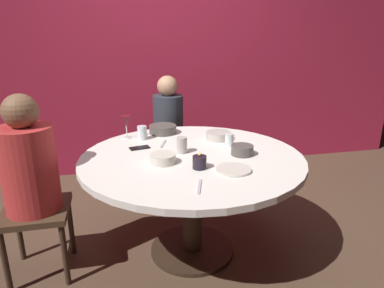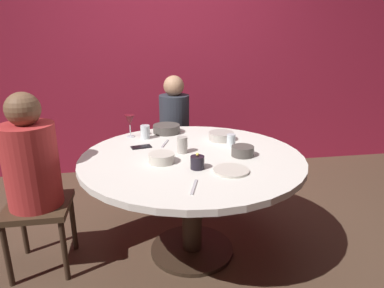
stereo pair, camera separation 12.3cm
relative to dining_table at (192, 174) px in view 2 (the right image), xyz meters
name	(u,v)px [view 2 (the right image)]	position (x,y,z in m)	size (l,w,h in m)	color
ground_plane	(192,250)	(0.00, 0.00, -0.61)	(8.00, 8.00, 0.00)	#4C3828
back_wall	(166,54)	(0.00, 1.73, 0.69)	(6.00, 0.10, 2.60)	maroon
dining_table	(192,174)	(0.00, 0.00, 0.00)	(1.49, 1.49, 0.75)	silver
seated_diner_left	(31,165)	(-1.02, 0.00, 0.13)	(0.40, 0.40, 1.20)	#3F2D1E
seated_diner_back	(174,122)	(0.00, 1.03, 0.10)	(0.40, 0.40, 1.15)	#3F2D1E
candle_holder	(197,162)	(-0.01, -0.23, 0.17)	(0.09, 0.09, 0.10)	black
wine_glass	(130,121)	(-0.41, 0.50, 0.26)	(0.08, 0.08, 0.18)	silver
dinner_plate	(231,170)	(0.18, -0.31, 0.14)	(0.21, 0.21, 0.01)	beige
cell_phone	(141,147)	(-0.33, 0.22, 0.14)	(0.07, 0.14, 0.01)	black
bowl_serving_large	(243,151)	(0.33, -0.06, 0.17)	(0.15, 0.15, 0.07)	#4C4742
bowl_salad_center	(167,129)	(-0.12, 0.57, 0.17)	(0.22, 0.22, 0.07)	#4C4742
bowl_small_white	(221,136)	(0.28, 0.31, 0.16)	(0.19, 0.19, 0.06)	#B2ADA3
bowl_sauce_side	(162,158)	(-0.21, -0.10, 0.16)	(0.16, 0.16, 0.06)	beige
cup_near_candle	(231,140)	(0.31, 0.14, 0.18)	(0.06, 0.06, 0.09)	silver
cup_by_left_diner	(182,145)	(-0.06, 0.07, 0.19)	(0.07, 0.07, 0.11)	#B2ADA3
cup_by_right_diner	(145,132)	(-0.29, 0.44, 0.19)	(0.07, 0.07, 0.10)	silver
fork_near_plate	(165,144)	(-0.16, 0.28, 0.14)	(0.02, 0.18, 0.01)	#B7B7BC
knife_near_plate	(194,187)	(-0.07, -0.49, 0.14)	(0.02, 0.18, 0.01)	#B7B7BC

